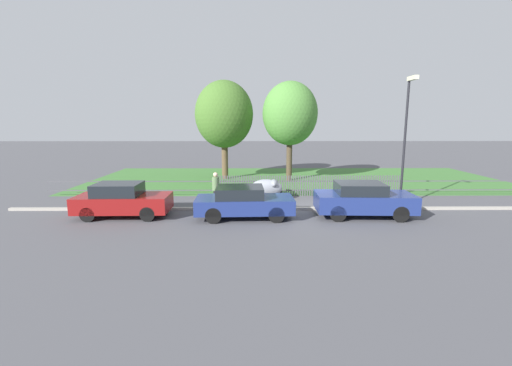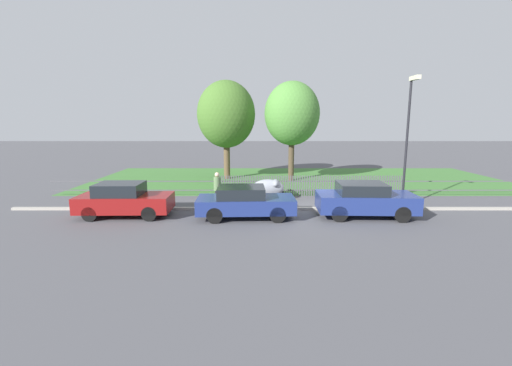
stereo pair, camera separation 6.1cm
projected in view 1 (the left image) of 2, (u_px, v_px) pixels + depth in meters
The scene contains 12 objects.
ground_plane at pixel (319, 210), 15.94m from camera, with size 120.00×120.00×0.00m, color #4C4C51.
kerb_stone at pixel (319, 208), 16.03m from camera, with size 28.88×0.20×0.12m, color #9E998E.
grass_strip at pixel (296, 179), 24.78m from camera, with size 28.88×11.61×0.01m, color #3D7033.
park_fence at pixel (309, 186), 18.98m from camera, with size 28.88×0.05×1.15m.
parked_car_silver_hatchback at pixel (122, 200), 14.73m from camera, with size 3.97×1.74×1.48m.
parked_car_black_saloon at pixel (243, 202), 14.56m from camera, with size 4.20×1.91×1.36m.
parked_car_navy_estate at pixel (363, 199), 14.76m from camera, with size 4.18×1.97×1.49m.
covered_motorcycle at pixel (267, 188), 17.75m from camera, with size 1.82×0.93×1.14m.
tree_nearest_kerb at pixel (224, 115), 24.13m from camera, with size 4.10×4.10×6.96m.
tree_behind_motorcycle at pixel (290, 114), 23.35m from camera, with size 3.76×3.76×6.80m.
pedestrian_near_fence at pixel (216, 188), 16.39m from camera, with size 0.41×0.41×1.70m.
street_lamp at pixel (407, 128), 15.81m from camera, with size 0.20×0.79×6.07m.
Camera 1 is at (-3.08, -15.45, 4.04)m, focal length 24.00 mm.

